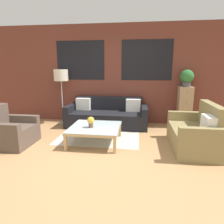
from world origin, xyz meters
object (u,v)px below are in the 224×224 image
at_px(coffee_table, 95,129).
at_px(drawer_cabinet, 184,107).
at_px(couch_dark, 107,116).
at_px(potted_plant, 187,77).
at_px(floor_lamp, 61,77).
at_px(settee_vintage, 195,134).
at_px(flower_vase, 91,121).
at_px(armchair_corner, 11,132).

xyz_separation_m(coffee_table, drawer_cabinet, (2.16, 1.58, 0.23)).
bearing_deg(couch_dark, drawer_cabinet, 6.43).
xyz_separation_m(couch_dark, potted_plant, (2.11, 0.24, 1.07)).
distance_m(floor_lamp, drawer_cabinet, 3.53).
bearing_deg(drawer_cabinet, settee_vintage, -93.97).
distance_m(drawer_cabinet, flower_vase, 2.78).
bearing_deg(flower_vase, couch_dark, 85.34).
xyz_separation_m(armchair_corner, coffee_table, (1.72, 0.35, 0.04)).
bearing_deg(floor_lamp, potted_plant, 2.14).
xyz_separation_m(settee_vintage, armchair_corner, (-3.77, -0.30, -0.03)).
relative_size(coffee_table, floor_lamp, 0.68).
height_order(couch_dark, drawer_cabinet, drawer_cabinet).
xyz_separation_m(floor_lamp, flower_vase, (1.21, -1.52, -0.84)).
xyz_separation_m(settee_vintage, potted_plant, (0.11, 1.63, 1.03)).
bearing_deg(potted_plant, floor_lamp, -177.86).
bearing_deg(floor_lamp, settee_vintage, -24.25).
distance_m(potted_plant, flower_vase, 2.90).
bearing_deg(settee_vintage, drawer_cabinet, 86.03).
bearing_deg(potted_plant, armchair_corner, -153.61).
xyz_separation_m(couch_dark, coffee_table, (-0.04, -1.34, 0.04)).
relative_size(floor_lamp, drawer_cabinet, 1.41).
relative_size(armchair_corner, floor_lamp, 0.55).
bearing_deg(flower_vase, settee_vintage, 0.68).
relative_size(floor_lamp, flower_vase, 6.75).
distance_m(coffee_table, floor_lamp, 2.19).
xyz_separation_m(settee_vintage, flower_vase, (-2.12, -0.03, 0.18)).
height_order(coffee_table, flower_vase, flower_vase).
relative_size(armchair_corner, coffee_table, 0.82).
height_order(armchair_corner, coffee_table, armchair_corner).
bearing_deg(couch_dark, potted_plant, 6.44).
height_order(settee_vintage, coffee_table, settee_vintage).
height_order(armchair_corner, drawer_cabinet, drawer_cabinet).
height_order(armchair_corner, potted_plant, potted_plant).
xyz_separation_m(coffee_table, flower_vase, (-0.07, -0.08, 0.18)).
bearing_deg(flower_vase, drawer_cabinet, 36.56).
bearing_deg(potted_plant, settee_vintage, -93.97).
bearing_deg(potted_plant, coffee_table, -143.84).
xyz_separation_m(couch_dark, drawer_cabinet, (2.11, 0.24, 0.27)).
bearing_deg(drawer_cabinet, floor_lamp, -177.86).
distance_m(couch_dark, flower_vase, 1.44).
xyz_separation_m(settee_vintage, floor_lamp, (-3.33, 1.50, 1.02)).
distance_m(armchair_corner, potted_plant, 4.46).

